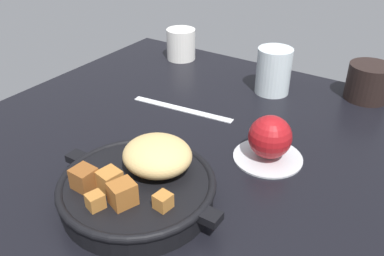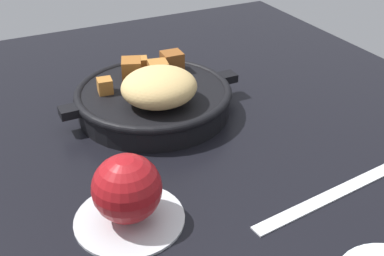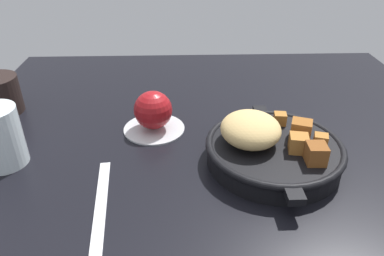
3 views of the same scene
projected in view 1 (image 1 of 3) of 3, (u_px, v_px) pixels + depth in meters
The scene contains 8 objects.
ground_plane at pixel (195, 184), 63.96cm from camera, with size 97.14×98.02×2.40cm, color black.
cast_iron_skillet at pixel (140, 184), 57.60cm from camera, with size 26.62×22.33×8.37cm.
saucer_plate at pixel (268, 157), 67.84cm from camera, with size 11.53×11.53×0.60cm, color #B7BABF.
red_apple at pixel (270, 137), 65.86cm from camera, with size 7.12×7.12×7.12cm, color maroon.
butter_knife at pixel (182, 109), 82.57cm from camera, with size 21.99×1.60×0.36cm, color silver.
water_glass_tall at pixel (274, 71), 87.21cm from camera, with size 7.42×7.42×9.90cm, color silver.
ceramic_mug_white at pixel (181, 44), 104.87cm from camera, with size 7.33×7.33×7.80cm, color silver.
coffee_mug_dark at pixel (369, 82), 85.08cm from camera, with size 8.97×8.97×7.56cm, color black.
Camera 1 is at (27.21, -42.39, 39.19)cm, focal length 38.20 mm.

